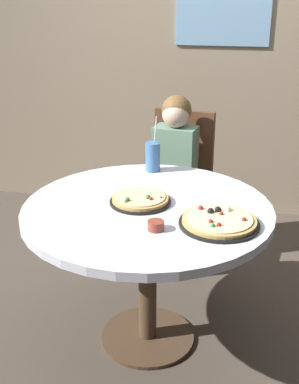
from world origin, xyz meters
name	(u,v)px	position (x,y,z in m)	size (l,w,h in m)	color
ground_plane	(148,338)	(0.00, 0.00, 0.00)	(8.00, 8.00, 0.00)	#4C4238
wall_with_window	(195,21)	(0.00, 1.76, 1.45)	(5.20, 0.14, 2.90)	gray
dining_table	(147,226)	(0.00, 0.00, 0.65)	(1.16, 1.16, 0.75)	silver
chair_wooden	(179,176)	(0.01, 0.99, 0.53)	(0.46, 0.46, 0.95)	brown
diner_child	(171,192)	(-0.01, 0.81, 0.48)	(0.31, 0.43, 1.08)	#3F4766
pizza_veggie	(219,221)	(0.34, -0.13, 0.77)	(0.34, 0.34, 0.05)	black
pizza_cheese	(140,200)	(-0.04, 0.03, 0.77)	(0.29, 0.29, 0.05)	black
soda_cup	(153,157)	(-0.06, 0.47, 0.83)	(0.08, 0.08, 0.31)	#3F72B2
sauce_bowl	(156,225)	(0.08, -0.23, 0.77)	(0.07, 0.07, 0.04)	brown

